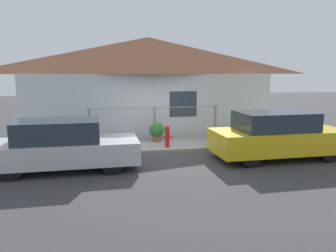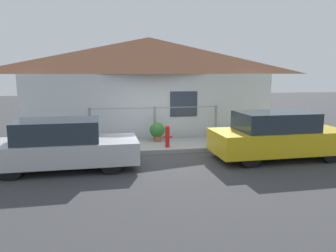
{
  "view_description": "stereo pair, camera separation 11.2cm",
  "coord_description": "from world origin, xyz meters",
  "px_view_note": "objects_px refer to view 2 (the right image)",
  "views": [
    {
      "loc": [
        -1.8,
        -10.42,
        2.7
      ],
      "look_at": [
        0.25,
        0.3,
        0.9
      ],
      "focal_mm": 35.0,
      "sensor_mm": 36.0,
      "label": 1
    },
    {
      "loc": [
        -1.69,
        -10.44,
        2.7
      ],
      "look_at": [
        0.25,
        0.3,
        0.9
      ],
      "focal_mm": 35.0,
      "sensor_mm": 36.0,
      "label": 2
    }
  ],
  "objects_px": {
    "car_right": "(278,136)",
    "potted_plant_by_fence": "(89,139)",
    "fire_hydrant": "(167,136)",
    "car_left": "(63,145)",
    "potted_plant_near_hydrant": "(157,131)"
  },
  "relations": [
    {
      "from": "car_right",
      "to": "fire_hydrant",
      "type": "bearing_deg",
      "value": 152.82
    },
    {
      "from": "potted_plant_near_hydrant",
      "to": "potted_plant_by_fence",
      "type": "xyz_separation_m",
      "value": [
        -2.46,
        -0.34,
        -0.14
      ]
    },
    {
      "from": "car_left",
      "to": "car_right",
      "type": "relative_size",
      "value": 0.96
    },
    {
      "from": "car_right",
      "to": "fire_hydrant",
      "type": "distance_m",
      "value": 3.59
    },
    {
      "from": "fire_hydrant",
      "to": "potted_plant_near_hydrant",
      "type": "relative_size",
      "value": 1.08
    },
    {
      "from": "car_left",
      "to": "potted_plant_by_fence",
      "type": "distance_m",
      "value": 2.35
    },
    {
      "from": "car_right",
      "to": "potted_plant_by_fence",
      "type": "height_order",
      "value": "car_right"
    },
    {
      "from": "car_right",
      "to": "potted_plant_near_hydrant",
      "type": "bearing_deg",
      "value": 141.32
    },
    {
      "from": "fire_hydrant",
      "to": "potted_plant_near_hydrant",
      "type": "height_order",
      "value": "fire_hydrant"
    },
    {
      "from": "fire_hydrant",
      "to": "potted_plant_by_fence",
      "type": "height_order",
      "value": "fire_hydrant"
    },
    {
      "from": "fire_hydrant",
      "to": "potted_plant_by_fence",
      "type": "distance_m",
      "value": 2.75
    },
    {
      "from": "fire_hydrant",
      "to": "potted_plant_near_hydrant",
      "type": "bearing_deg",
      "value": 100.58
    },
    {
      "from": "car_left",
      "to": "potted_plant_by_fence",
      "type": "height_order",
      "value": "car_left"
    },
    {
      "from": "car_left",
      "to": "car_right",
      "type": "distance_m",
      "value": 6.46
    },
    {
      "from": "car_right",
      "to": "potted_plant_near_hydrant",
      "type": "height_order",
      "value": "car_right"
    }
  ]
}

